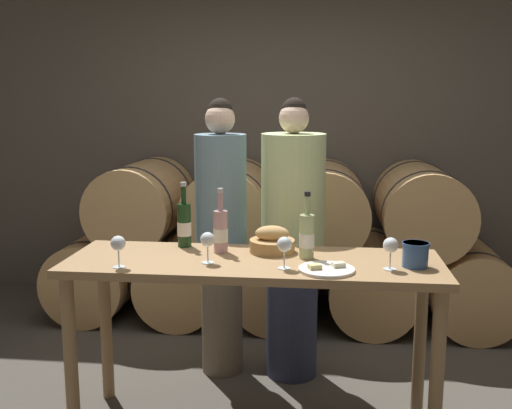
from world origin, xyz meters
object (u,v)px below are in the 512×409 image
at_px(wine_glass_far_left, 118,244).
at_px(wine_glass_center, 284,245).
at_px(wine_bottle_red, 184,224).
at_px(tasting_table, 253,285).
at_px(blue_crock, 415,254).
at_px(wine_bottle_white, 307,236).
at_px(cheese_plate, 327,269).
at_px(wine_bottle_rose, 221,231).
at_px(wine_glass_right, 391,246).
at_px(person_left, 221,236).
at_px(person_right, 293,240).
at_px(wine_glass_left, 208,240).
at_px(bread_basket, 272,242).

bearing_deg(wine_glass_far_left, wine_glass_center, 4.86).
bearing_deg(wine_glass_far_left, wine_bottle_red, 63.09).
bearing_deg(tasting_table, blue_crock, -3.18).
bearing_deg(wine_bottle_red, wine_bottle_white, -14.36).
bearing_deg(cheese_plate, blue_crock, 15.56).
height_order(tasting_table, wine_bottle_rose, wine_bottle_rose).
height_order(blue_crock, wine_glass_center, wine_glass_center).
height_order(wine_glass_center, wine_glass_right, same).
distance_m(wine_glass_far_left, wine_glass_center, 0.76).
xyz_separation_m(tasting_table, wine_bottle_red, (-0.39, 0.21, 0.25)).
bearing_deg(tasting_table, wine_glass_center, -41.31).
xyz_separation_m(person_left, wine_glass_center, (0.43, -0.78, 0.15)).
relative_size(person_left, person_right, 1.00).
bearing_deg(blue_crock, wine_bottle_white, 169.69).
height_order(wine_bottle_white, wine_glass_left, wine_bottle_white).
distance_m(person_left, bread_basket, 0.60).
bearing_deg(wine_bottle_red, wine_bottle_rose, -25.19).
bearing_deg(wine_glass_center, bread_basket, 105.38).
distance_m(person_right, bread_basket, 0.50).
distance_m(tasting_table, cheese_plate, 0.41).
bearing_deg(wine_bottle_rose, blue_crock, -9.54).
relative_size(person_right, wine_glass_left, 11.08).
xyz_separation_m(blue_crock, wine_glass_right, (-0.12, -0.06, 0.05)).
height_order(person_right, wine_bottle_rose, person_right).
height_order(bread_basket, wine_glass_center, wine_glass_center).
relative_size(tasting_table, wine_glass_right, 12.11).
distance_m(tasting_table, bread_basket, 0.25).
xyz_separation_m(cheese_plate, wine_glass_center, (-0.19, 0.02, 0.10)).
height_order(wine_bottle_rose, wine_glass_left, wine_bottle_rose).
bearing_deg(wine_bottle_white, wine_bottle_red, 165.64).
height_order(tasting_table, person_right, person_right).
distance_m(person_left, wine_bottle_rose, 0.55).
height_order(tasting_table, wine_bottle_red, wine_bottle_red).
xyz_separation_m(person_right, cheese_plate, (0.19, -0.79, 0.06)).
relative_size(tasting_table, wine_glass_far_left, 12.11).
bearing_deg(wine_glass_far_left, person_right, 47.92).
xyz_separation_m(person_left, blue_crock, (1.03, -0.68, 0.10)).
distance_m(wine_bottle_white, wine_bottle_rose, 0.44).
height_order(wine_bottle_white, cheese_plate, wine_bottle_white).
bearing_deg(wine_bottle_red, cheese_plate, -26.53).
height_order(tasting_table, cheese_plate, cheese_plate).
relative_size(person_left, blue_crock, 13.16).
bearing_deg(wine_glass_right, wine_glass_center, -175.38).
distance_m(wine_bottle_white, cheese_plate, 0.25).
bearing_deg(tasting_table, wine_bottle_red, 151.13).
distance_m(blue_crock, wine_glass_right, 0.14).
xyz_separation_m(person_right, wine_bottle_white, (0.10, -0.59, 0.17)).
bearing_deg(person_right, wine_bottle_white, -80.61).
bearing_deg(wine_bottle_red, blue_crock, -12.59).
bearing_deg(wine_bottle_rose, tasting_table, -32.88).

